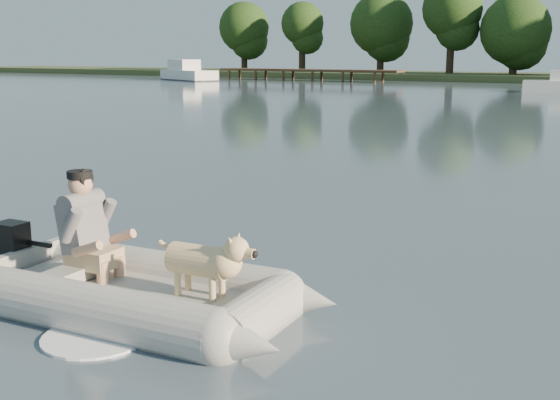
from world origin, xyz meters
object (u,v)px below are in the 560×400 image
Objects in this scene: dog at (199,266)px; cabin_cruiser at (188,70)px; dinghy at (138,250)px; man at (84,223)px; dock at (307,75)px.

dog is 59.51m from cabin_cruiser.
dog is 0.13× the size of cabin_cruiser.
dinghy is 4.17× the size of man.
man is at bearing -28.89° from cabin_cruiser.
cabin_cruiser reaches higher than dock.
dock is 3.86× the size of dinghy.
dock is at bearing 113.00° from dinghy.
dog is at bearing -27.76° from cabin_cruiser.
cabin_cruiser is at bearing 123.62° from dinghy.
cabin_cruiser is (-9.73, -4.92, 0.43)m from dock.
dog is (26.95, -51.78, 0.02)m from dock.
dinghy is 0.68m from dog.
dock is 10.91m from cabin_cruiser.
man is 1.16× the size of dog.
dinghy is at bearing -28.33° from cabin_cruiser.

